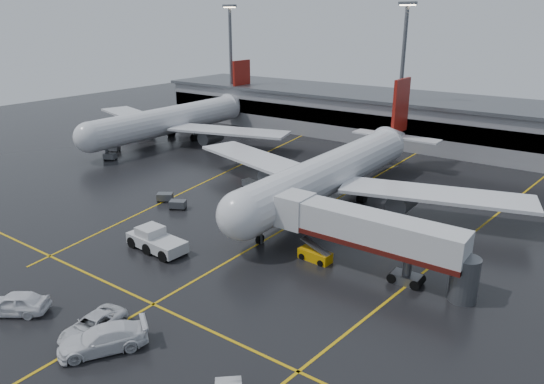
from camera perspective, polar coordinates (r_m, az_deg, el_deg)
The scene contains 21 objects.
ground at distance 59.58m, azimuth 2.69°, elevation -3.49°, with size 220.00×220.00×0.00m, color black.
apron_line_centre at distance 59.58m, azimuth 2.69°, elevation -3.48°, with size 0.25×90.00×0.02m, color gold.
apron_line_stop at distance 44.76m, azimuth -13.31°, elevation -12.28°, with size 60.00×0.25×0.02m, color gold.
apron_line_left at distance 78.51m, azimuth -5.55°, elevation 2.14°, with size 0.25×70.00×0.02m, color gold.
apron_line_right at distance 61.83m, azimuth 22.14°, elevation -4.09°, with size 0.25×70.00×0.02m, color gold.
terminal at distance 100.45m, azimuth 18.03°, elevation 7.62°, with size 122.00×19.00×8.60m.
light_mast_left at distance 115.92m, azimuth -4.69°, elevation 15.01°, with size 3.00×1.20×25.45m.
light_mast_mid at distance 95.15m, azimuth 14.58°, elevation 13.54°, with size 3.00×1.20×25.45m.
main_airliner at distance 66.05m, azimuth 7.37°, elevation 2.56°, with size 48.80×45.60×14.10m.
second_airliner at distance 100.57m, azimuth -10.77°, elevation 8.17°, with size 48.80×45.60×14.10m.
jet_bridge at distance 47.95m, azimuth 10.75°, elevation -4.57°, with size 19.90×3.40×6.05m.
pushback_tractor at distance 53.87m, azimuth -13.05°, elevation -5.43°, with size 7.03×3.34×2.45m.
belt_loader at distance 50.68m, azimuth 4.92°, elevation -7.17°, with size 3.51×1.84×2.15m.
service_van_a at distance 41.93m, azimuth -19.68°, elevation -14.10°, with size 2.55×5.52×1.53m, color silver.
service_van_b at distance 39.96m, azimuth -18.63°, elevation -15.50°, with size 2.59×6.36×1.85m, color white.
service_van_d at distance 46.99m, azimuth -27.22°, elevation -11.15°, with size 2.21×5.48×1.87m, color white.
baggage_cart_a at distance 64.58m, azimuth -10.63°, elevation -1.37°, with size 2.38×2.11×1.12m.
baggage_cart_b at distance 67.56m, azimuth -12.04°, elevation -0.53°, with size 2.38×2.21×1.12m.
baggage_cart_c at distance 71.46m, azimuth -2.55°, elevation 0.99°, with size 2.22×1.67×1.12m.
baggage_cart_d at distance 95.26m, azimuth -17.51°, elevation 4.79°, with size 2.33×1.93×1.12m.
baggage_cart_e at distance 89.70m, azimuth -17.90°, elevation 3.88°, with size 2.35×1.99×1.12m.
Camera 1 is at (29.81, -46.14, 23.08)m, focal length 33.18 mm.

